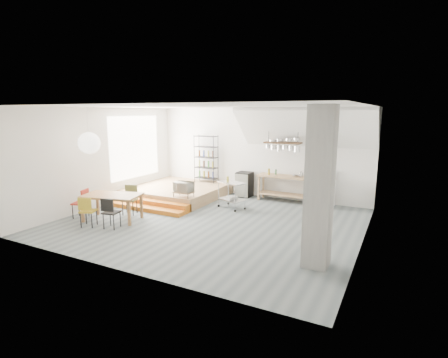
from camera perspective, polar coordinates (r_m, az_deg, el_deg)
The scene contains 26 objects.
floor at distance 9.96m, azimuth -2.22°, elevation -6.97°, with size 8.00×8.00×0.00m, color #545E61.
wall_back at distance 12.72m, azimuth 5.57°, elevation 4.29°, with size 8.00×0.04×3.20m, color silver.
wall_left at distance 12.06m, azimuth -19.06°, elevation 3.38°, with size 0.04×7.00×3.20m, color silver.
wall_right at distance 8.38m, azimuth 22.20°, elevation 0.09°, with size 0.04×7.00×3.20m, color silver.
ceiling at distance 9.48m, azimuth -2.36°, elevation 11.77°, with size 8.00×7.00×0.02m, color white.
slope_ceiling at distance 11.51m, azimuth 12.94°, elevation 8.12°, with size 4.40×1.80×0.15m, color white.
window_pane at distance 13.10m, azimuth -14.30°, elevation 5.07°, with size 0.02×2.50×2.20m, color white.
platform at distance 12.83m, azimuth -7.53°, elevation -2.04°, with size 3.00×3.00×0.40m, color #9D7A4E.
step_lower at distance 11.37m, azimuth -13.15°, elevation -4.62°, with size 3.00×0.35×0.13m, color #C66617.
step_upper at distance 11.61m, azimuth -12.04°, elevation -3.91°, with size 3.00×0.35×0.27m, color #C66617.
concrete_column at distance 7.02m, azimuth 15.32°, elevation -1.45°, with size 0.50×0.50×3.20m, color gray.
kitchen_counter at distance 12.18m, azimuth 9.67°, elevation -0.75°, with size 1.80×0.60×0.91m.
stove at distance 11.88m, azimuth 16.10°, elevation -2.05°, with size 0.60×0.60×1.18m.
pot_rack at distance 11.76m, azimuth 9.67°, elevation 5.49°, with size 1.20×0.50×1.43m.
wire_shelving at distance 13.36m, azimuth -2.94°, elevation 3.47°, with size 0.88×0.38×1.80m.
microwave_shelf at distance 11.14m, azimuth -6.60°, elevation -2.18°, with size 0.60×0.40×0.16m.
paper_lantern at distance 10.50m, azimuth -21.17°, elevation 5.50°, with size 0.60×0.60×0.60m, color white.
dining_table at distance 10.42m, azimuth -17.84°, elevation -2.87°, with size 1.76×1.26×0.75m.
chair_mustard at distance 10.06m, azimuth -21.48°, elevation -4.60°, with size 0.50×0.50×0.83m.
chair_black at distance 9.70m, azimuth -18.14°, elevation -4.91°, with size 0.45×0.45×0.84m.
chair_olive at distance 10.97m, azimuth -15.06°, elevation -2.83°, with size 0.52×0.52×0.87m.
chair_red at distance 10.97m, azimuth -22.15°, elevation -3.32°, with size 0.49×0.49×0.86m.
rolling_cart at distance 11.16m, azimuth 1.25°, elevation -2.02°, with size 0.98×0.77×0.86m.
mini_fridge at distance 12.78m, azimuth 3.35°, elevation -0.87°, with size 0.53×0.53×0.90m, color black.
microwave at distance 11.10m, azimuth -6.62°, elevation -1.28°, with size 0.58×0.39×0.32m, color beige.
bowl at distance 11.95m, azimuth 11.66°, elevation 0.48°, with size 0.23×0.23×0.06m, color silver.
Camera 1 is at (4.70, -8.23, 3.06)m, focal length 28.00 mm.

